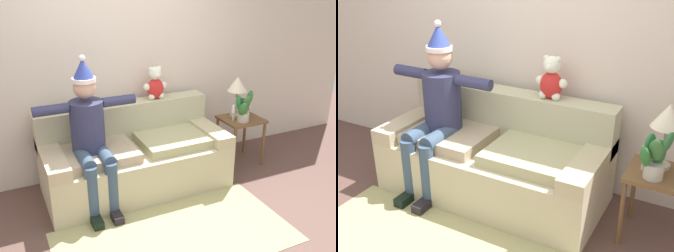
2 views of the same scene
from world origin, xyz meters
TOP-DOWN VIEW (x-y plane):
  - ground_plane at (0.00, 0.00)m, footprint 10.00×10.00m
  - back_wall at (0.00, 1.55)m, footprint 7.00×0.10m
  - couch at (0.00, 1.01)m, footprint 2.00×0.92m
  - person_seated at (-0.51, 0.84)m, footprint 1.02×0.77m
  - teddy_bear at (0.39, 1.30)m, footprint 0.29×0.17m
  - side_table at (1.42, 1.00)m, footprint 0.49×0.45m
  - table_lamp at (1.40, 1.09)m, footprint 0.24×0.24m
  - potted_plant at (1.37, 0.90)m, footprint 0.24×0.25m
  - candle_tall at (1.29, 0.98)m, footprint 0.04×0.04m
  - candle_short at (1.56, 1.04)m, footprint 0.04×0.04m
  - area_rug at (0.00, -0.05)m, footprint 2.16×1.13m

SIDE VIEW (x-z plane):
  - ground_plane at x=0.00m, z-range 0.00..0.00m
  - area_rug at x=0.00m, z-range 0.00..0.01m
  - couch at x=0.00m, z-range -0.10..0.80m
  - side_table at x=1.42m, z-range 0.19..0.78m
  - candle_tall at x=1.29m, z-range 0.62..0.82m
  - candle_short at x=1.56m, z-range 0.62..0.82m
  - potted_plant at x=1.37m, z-range 0.57..0.97m
  - person_seated at x=-0.51m, z-range 0.02..1.58m
  - table_lamp at x=1.40m, z-range 0.73..1.24m
  - teddy_bear at x=0.39m, z-range 0.88..1.26m
  - back_wall at x=0.00m, z-range 0.00..2.70m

